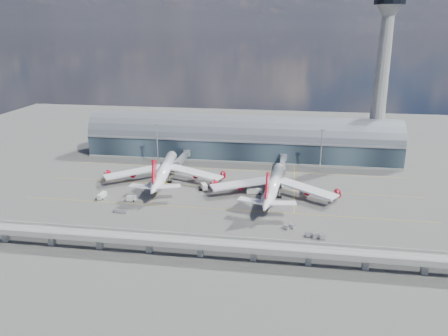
# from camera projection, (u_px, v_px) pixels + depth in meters

# --- Properties ---
(ground) EXTENTS (500.00, 500.00, 0.00)m
(ground) POSITION_uv_depth(u_px,v_px,m) (223.00, 201.00, 216.33)
(ground) COLOR #474744
(ground) RESTS_ON ground
(taxi_lines) EXTENTS (200.00, 80.12, 0.01)m
(taxi_lines) POSITION_uv_depth(u_px,v_px,m) (229.00, 186.00, 237.10)
(taxi_lines) COLOR gold
(taxi_lines) RESTS_ON ground
(terminal) EXTENTS (200.00, 30.00, 28.00)m
(terminal) POSITION_uv_depth(u_px,v_px,m) (241.00, 140.00, 286.09)
(terminal) COLOR #1D2731
(terminal) RESTS_ON ground
(control_tower) EXTENTS (19.00, 19.00, 103.00)m
(control_tower) POSITION_uv_depth(u_px,v_px,m) (381.00, 79.00, 266.03)
(control_tower) COLOR gray
(control_tower) RESTS_ON ground
(guideway) EXTENTS (220.00, 8.50, 7.20)m
(guideway) POSITION_uv_depth(u_px,v_px,m) (200.00, 243.00, 163.00)
(guideway) COLOR gray
(guideway) RESTS_ON ground
(floodlight_mast_left) EXTENTS (3.00, 0.70, 25.70)m
(floodlight_mast_left) POSITION_uv_depth(u_px,v_px,m) (157.00, 143.00, 271.00)
(floodlight_mast_left) COLOR gray
(floodlight_mast_left) RESTS_ON ground
(floodlight_mast_right) EXTENTS (3.00, 0.70, 25.70)m
(floodlight_mast_right) POSITION_uv_depth(u_px,v_px,m) (321.00, 149.00, 256.56)
(floodlight_mast_right) COLOR gray
(floodlight_mast_right) RESTS_ON ground
(airliner_left) EXTENTS (68.57, 72.11, 21.97)m
(airliner_left) POSITION_uv_depth(u_px,v_px,m) (164.00, 171.00, 241.34)
(airliner_left) COLOR white
(airliner_left) RESTS_ON ground
(airliner_right) EXTENTS (67.14, 70.18, 22.26)m
(airliner_right) POSITION_uv_depth(u_px,v_px,m) (274.00, 185.00, 221.28)
(airliner_right) COLOR white
(airliner_right) RESTS_ON ground
(jet_bridge_left) EXTENTS (4.40, 28.00, 7.25)m
(jet_bridge_left) POSITION_uv_depth(u_px,v_px,m) (183.00, 158.00, 269.47)
(jet_bridge_left) COLOR gray
(jet_bridge_left) RESTS_ON ground
(jet_bridge_right) EXTENTS (4.40, 32.00, 7.25)m
(jet_bridge_right) POSITION_uv_depth(u_px,v_px,m) (283.00, 163.00, 258.77)
(jet_bridge_right) COLOR gray
(jet_bridge_right) RESTS_ON ground
(service_truck_0) EXTENTS (2.66, 6.74, 2.74)m
(service_truck_0) POSITION_uv_depth(u_px,v_px,m) (102.00, 196.00, 219.43)
(service_truck_0) COLOR silver
(service_truck_0) RESTS_ON ground
(service_truck_1) EXTENTS (4.77, 2.68, 2.65)m
(service_truck_1) POSITION_uv_depth(u_px,v_px,m) (131.00, 198.00, 216.15)
(service_truck_1) COLOR silver
(service_truck_1) RESTS_ON ground
(service_truck_2) EXTENTS (8.42, 3.66, 2.95)m
(service_truck_2) POSITION_uv_depth(u_px,v_px,m) (255.00, 191.00, 225.56)
(service_truck_2) COLOR silver
(service_truck_2) RESTS_ON ground
(service_truck_3) EXTENTS (2.50, 5.98, 2.89)m
(service_truck_3) POSITION_uv_depth(u_px,v_px,m) (306.00, 190.00, 227.37)
(service_truck_3) COLOR silver
(service_truck_3) RESTS_ON ground
(service_truck_4) EXTENTS (4.61, 6.15, 3.24)m
(service_truck_4) POSITION_uv_depth(u_px,v_px,m) (204.00, 187.00, 231.01)
(service_truck_4) COLOR silver
(service_truck_4) RESTS_ON ground
(service_truck_5) EXTENTS (6.33, 5.42, 2.95)m
(service_truck_5) POSITION_uv_depth(u_px,v_px,m) (278.00, 184.00, 235.35)
(service_truck_5) COLOR silver
(service_truck_5) RESTS_ON ground
(cargo_train_0) EXTENTS (6.60, 2.21, 1.45)m
(cargo_train_0) POSITION_uv_depth(u_px,v_px,m) (121.00, 211.00, 202.63)
(cargo_train_0) COLOR gray
(cargo_train_0) RESTS_ON ground
(cargo_train_1) EXTENTS (8.40, 3.71, 1.84)m
(cargo_train_1) POSITION_uv_depth(u_px,v_px,m) (315.00, 236.00, 178.43)
(cargo_train_1) COLOR gray
(cargo_train_1) RESTS_ON ground
(cargo_train_2) EXTENTS (5.49, 3.48, 1.78)m
(cargo_train_2) POSITION_uv_depth(u_px,v_px,m) (289.00, 227.00, 186.60)
(cargo_train_2) COLOR gray
(cargo_train_2) RESTS_ON ground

